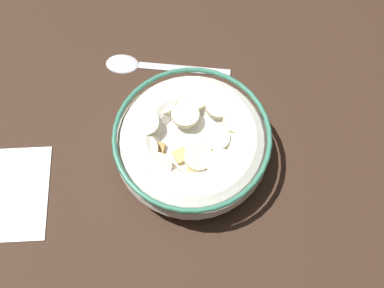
{
  "coord_description": "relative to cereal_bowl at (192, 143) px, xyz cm",
  "views": [
    {
      "loc": [
        22.57,
        -6.37,
        55.05
      ],
      "look_at": [
        0.0,
        0.0,
        3.0
      ],
      "focal_mm": 44.44,
      "sensor_mm": 36.0,
      "label": 1
    }
  ],
  "objects": [
    {
      "name": "ground_plane",
      "position": [
        0.03,
        0.01,
        -4.1
      ],
      "size": [
        95.62,
        95.62,
        2.0
      ],
      "primitive_type": "cube",
      "color": "#332116"
    },
    {
      "name": "cereal_bowl",
      "position": [
        0.0,
        0.0,
        0.0
      ],
      "size": [
        18.63,
        18.63,
        5.87
      ],
      "color": "silver",
      "rests_on": "ground_plane"
    },
    {
      "name": "spoon",
      "position": [
        -14.6,
        -3.31,
        -2.76
      ],
      "size": [
        8.23,
        16.73,
        0.8
      ],
      "color": "#B7B7BC",
      "rests_on": "ground_plane"
    },
    {
      "name": "folded_napkin",
      "position": [
        -0.66,
        -21.66,
        -2.95
      ],
      "size": [
        13.26,
        9.66,
        0.3
      ],
      "primitive_type": "cube",
      "rotation": [
        0.0,
        0.0,
        -0.23
      ],
      "color": "white",
      "rests_on": "ground_plane"
    }
  ]
}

